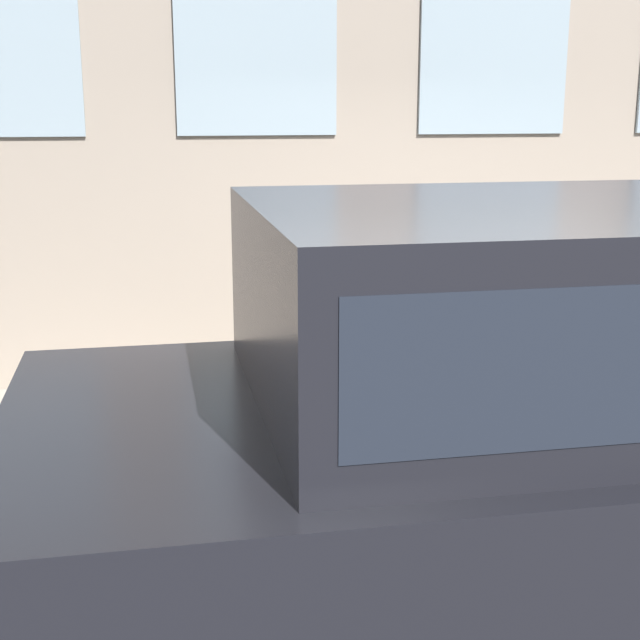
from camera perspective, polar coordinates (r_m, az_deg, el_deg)
ground_plane at (r=5.44m, az=9.60°, el=-11.17°), size 80.00×80.00×0.00m
sidewalk at (r=6.42m, az=6.01°, el=-6.51°), size 2.30×60.00×0.12m
fire_hydrant at (r=5.70m, az=2.11°, el=-4.58°), size 0.31×0.43×0.70m
person at (r=5.64m, az=-2.13°, el=-1.04°), size 0.29×0.19×1.18m
parked_truck_charcoal_near at (r=3.84m, az=16.53°, el=-4.76°), size 2.07×4.55×1.90m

